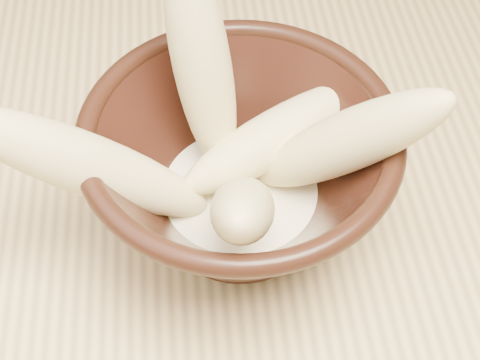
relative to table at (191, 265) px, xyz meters
name	(u,v)px	position (x,y,z in m)	size (l,w,h in m)	color
table	(191,265)	(0.00, 0.00, 0.00)	(1.20, 0.80, 0.75)	#E1C07C
bowl	(240,171)	(0.04, -0.01, 0.15)	(0.23, 0.23, 0.13)	black
milk_puddle	(240,195)	(0.04, -0.01, 0.12)	(0.13, 0.13, 0.02)	#F2E7C3
banana_upright	(202,65)	(0.02, 0.04, 0.22)	(0.04, 0.04, 0.19)	#DFCD83
banana_left	(92,166)	(-0.06, -0.03, 0.19)	(0.04, 0.04, 0.20)	#DFCD83
banana_right	(344,143)	(0.12, -0.03, 0.19)	(0.04, 0.04, 0.18)	#DFCD83
banana_across	(278,136)	(0.08, 0.02, 0.16)	(0.04, 0.04, 0.17)	#DFCD83
banana_front	(243,209)	(0.04, -0.07, 0.18)	(0.04, 0.04, 0.15)	#DFCD83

